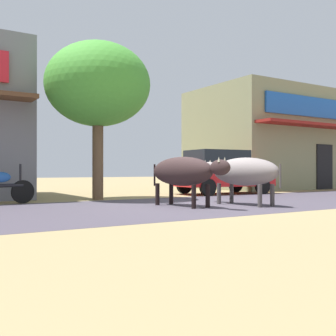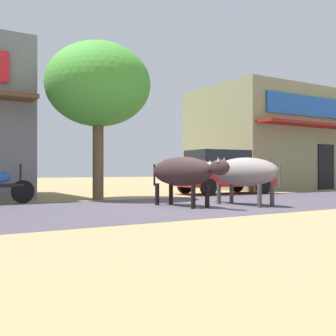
{
  "view_description": "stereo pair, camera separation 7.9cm",
  "coord_description": "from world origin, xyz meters",
  "px_view_note": "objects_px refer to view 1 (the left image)",
  "views": [
    {
      "loc": [
        -6.18,
        -8.74,
        0.9
      ],
      "look_at": [
        0.09,
        1.28,
        0.96
      ],
      "focal_mm": 44.31,
      "sensor_mm": 36.0,
      "label": 1
    },
    {
      "loc": [
        -6.11,
        -8.78,
        0.9
      ],
      "look_at": [
        0.09,
        1.28,
        0.96
      ],
      "focal_mm": 44.31,
      "sensor_mm": 36.0,
      "label": 2
    }
  ],
  "objects_px": {
    "roadside_tree": "(98,85)",
    "parked_hatchback_car": "(221,172)",
    "cow_near_brown": "(184,172)",
    "pedestrian_by_shop": "(262,171)",
    "cow_far_dark": "(243,172)"
  },
  "relations": [
    {
      "from": "parked_hatchback_car",
      "to": "cow_near_brown",
      "type": "distance_m",
      "value": 5.64
    },
    {
      "from": "roadside_tree",
      "to": "parked_hatchback_car",
      "type": "bearing_deg",
      "value": 4.17
    },
    {
      "from": "parked_hatchback_car",
      "to": "cow_far_dark",
      "type": "xyz_separation_m",
      "value": [
        -2.7,
        -4.17,
        0.01
      ]
    },
    {
      "from": "parked_hatchback_car",
      "to": "cow_far_dark",
      "type": "height_order",
      "value": "parked_hatchback_car"
    },
    {
      "from": "cow_near_brown",
      "to": "pedestrian_by_shop",
      "type": "xyz_separation_m",
      "value": [
        7.16,
        4.51,
        -0.0
      ]
    },
    {
      "from": "cow_near_brown",
      "to": "pedestrian_by_shop",
      "type": "height_order",
      "value": "pedestrian_by_shop"
    },
    {
      "from": "parked_hatchback_car",
      "to": "cow_near_brown",
      "type": "height_order",
      "value": "parked_hatchback_car"
    },
    {
      "from": "cow_near_brown",
      "to": "roadside_tree",
      "type": "bearing_deg",
      "value": 104.8
    },
    {
      "from": "roadside_tree",
      "to": "parked_hatchback_car",
      "type": "xyz_separation_m",
      "value": [
        5.12,
        0.37,
        -2.65
      ]
    },
    {
      "from": "cow_near_brown",
      "to": "pedestrian_by_shop",
      "type": "bearing_deg",
      "value": 32.2
    },
    {
      "from": "roadside_tree",
      "to": "parked_hatchback_car",
      "type": "height_order",
      "value": "roadside_tree"
    },
    {
      "from": "cow_near_brown",
      "to": "parked_hatchback_car",
      "type": "bearing_deg",
      "value": 41.23
    },
    {
      "from": "parked_hatchback_car",
      "to": "cow_near_brown",
      "type": "bearing_deg",
      "value": -138.77
    },
    {
      "from": "roadside_tree",
      "to": "pedestrian_by_shop",
      "type": "distance_m",
      "value": 8.54
    },
    {
      "from": "cow_near_brown",
      "to": "cow_far_dark",
      "type": "height_order",
      "value": "cow_near_brown"
    }
  ]
}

